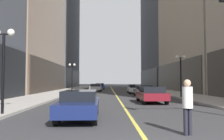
{
  "coord_description": "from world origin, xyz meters",
  "views": [
    {
      "loc": [
        -1.17,
        -4.44,
        1.77
      ],
      "look_at": [
        -0.43,
        28.11,
        3.36
      ],
      "focal_mm": 36.63,
      "sensor_mm": 36.0,
      "label": 1
    }
  ],
  "objects_px": {
    "street_lamp_left_far": "(72,71)",
    "car_white": "(134,88)",
    "car_grey": "(144,90)",
    "street_lamp_right_mid": "(181,67)",
    "car_silver": "(96,87)",
    "car_maroon": "(151,94)",
    "car_blue": "(100,86)",
    "pedestrian_in_white_shirt": "(187,102)",
    "car_navy": "(80,103)",
    "street_lamp_left_near": "(4,52)"
  },
  "relations": [
    {
      "from": "street_lamp_left_near",
      "to": "street_lamp_left_far",
      "type": "distance_m",
      "value": 22.85
    },
    {
      "from": "street_lamp_right_mid",
      "to": "car_navy",
      "type": "bearing_deg",
      "value": -126.03
    },
    {
      "from": "street_lamp_left_far",
      "to": "car_navy",
      "type": "bearing_deg",
      "value": -80.47
    },
    {
      "from": "car_silver",
      "to": "street_lamp_right_mid",
      "type": "xyz_separation_m",
      "value": [
        9.46,
        -16.54,
        2.54
      ]
    },
    {
      "from": "car_white",
      "to": "street_lamp_left_far",
      "type": "bearing_deg",
      "value": 169.41
    },
    {
      "from": "car_grey",
      "to": "street_lamp_right_mid",
      "type": "bearing_deg",
      "value": -40.61
    },
    {
      "from": "car_navy",
      "to": "car_silver",
      "type": "height_order",
      "value": "same"
    },
    {
      "from": "car_maroon",
      "to": "street_lamp_left_far",
      "type": "xyz_separation_m",
      "value": [
        -8.85,
        15.9,
        2.54
      ]
    },
    {
      "from": "pedestrian_in_white_shirt",
      "to": "street_lamp_left_near",
      "type": "distance_m",
      "value": 9.16
    },
    {
      "from": "car_blue",
      "to": "street_lamp_left_near",
      "type": "relative_size",
      "value": 0.92
    },
    {
      "from": "car_white",
      "to": "car_blue",
      "type": "height_order",
      "value": "same"
    },
    {
      "from": "car_navy",
      "to": "car_white",
      "type": "bearing_deg",
      "value": 76.43
    },
    {
      "from": "street_lamp_left_far",
      "to": "car_grey",
      "type": "bearing_deg",
      "value": -41.74
    },
    {
      "from": "car_grey",
      "to": "street_lamp_right_mid",
      "type": "xyz_separation_m",
      "value": [
        3.36,
        -2.88,
        2.54
      ]
    },
    {
      "from": "street_lamp_left_far",
      "to": "car_white",
      "type": "bearing_deg",
      "value": -10.59
    },
    {
      "from": "car_navy",
      "to": "street_lamp_right_mid",
      "type": "relative_size",
      "value": 1.08
    },
    {
      "from": "car_maroon",
      "to": "car_grey",
      "type": "height_order",
      "value": "same"
    },
    {
      "from": "pedestrian_in_white_shirt",
      "to": "street_lamp_right_mid",
      "type": "bearing_deg",
      "value": 72.58
    },
    {
      "from": "street_lamp_left_near",
      "to": "street_lamp_right_mid",
      "type": "bearing_deg",
      "value": 42.04
    },
    {
      "from": "pedestrian_in_white_shirt",
      "to": "street_lamp_left_near",
      "type": "xyz_separation_m",
      "value": [
        -7.89,
        4.11,
        2.18
      ]
    },
    {
      "from": "car_navy",
      "to": "car_silver",
      "type": "relative_size",
      "value": 1.08
    },
    {
      "from": "car_grey",
      "to": "car_blue",
      "type": "xyz_separation_m",
      "value": [
        -5.68,
        23.44,
        -0.0
      ]
    },
    {
      "from": "car_navy",
      "to": "street_lamp_left_near",
      "type": "bearing_deg",
      "value": 170.89
    },
    {
      "from": "car_white",
      "to": "car_grey",
      "type": "bearing_deg",
      "value": -87.89
    },
    {
      "from": "car_maroon",
      "to": "street_lamp_right_mid",
      "type": "bearing_deg",
      "value": 49.37
    },
    {
      "from": "car_blue",
      "to": "street_lamp_left_far",
      "type": "xyz_separation_m",
      "value": [
        -3.76,
        -15.02,
        2.54
      ]
    },
    {
      "from": "car_grey",
      "to": "car_white",
      "type": "distance_m",
      "value": 6.71
    },
    {
      "from": "car_white",
      "to": "street_lamp_right_mid",
      "type": "xyz_separation_m",
      "value": [
        3.61,
        -9.58,
        2.54
      ]
    },
    {
      "from": "car_navy",
      "to": "car_white",
      "type": "distance_m",
      "value": 22.38
    },
    {
      "from": "car_navy",
      "to": "car_blue",
      "type": "relative_size",
      "value": 1.17
    },
    {
      "from": "street_lamp_right_mid",
      "to": "street_lamp_left_far",
      "type": "bearing_deg",
      "value": 138.56
    },
    {
      "from": "car_navy",
      "to": "street_lamp_right_mid",
      "type": "distance_m",
      "value": 15.27
    },
    {
      "from": "car_maroon",
      "to": "car_silver",
      "type": "distance_m",
      "value": 21.85
    },
    {
      "from": "car_maroon",
      "to": "street_lamp_right_mid",
      "type": "relative_size",
      "value": 0.98
    },
    {
      "from": "car_maroon",
      "to": "car_silver",
      "type": "xyz_separation_m",
      "value": [
        -5.51,
        21.14,
        -0.0
      ]
    },
    {
      "from": "car_blue",
      "to": "street_lamp_left_near",
      "type": "xyz_separation_m",
      "value": [
        -3.76,
        -37.87,
        2.54
      ]
    },
    {
      "from": "street_lamp_left_near",
      "to": "street_lamp_right_mid",
      "type": "xyz_separation_m",
      "value": [
        12.8,
        11.54,
        0.0
      ]
    },
    {
      "from": "car_blue",
      "to": "street_lamp_left_near",
      "type": "distance_m",
      "value": 38.14
    },
    {
      "from": "car_maroon",
      "to": "pedestrian_in_white_shirt",
      "type": "xyz_separation_m",
      "value": [
        -0.97,
        -11.06,
        0.36
      ]
    },
    {
      "from": "car_silver",
      "to": "street_lamp_left_near",
      "type": "height_order",
      "value": "street_lamp_left_near"
    },
    {
      "from": "car_maroon",
      "to": "car_silver",
      "type": "relative_size",
      "value": 0.99
    },
    {
      "from": "car_navy",
      "to": "street_lamp_left_near",
      "type": "height_order",
      "value": "street_lamp_left_near"
    },
    {
      "from": "car_white",
      "to": "pedestrian_in_white_shirt",
      "type": "distance_m",
      "value": 25.28
    },
    {
      "from": "car_grey",
      "to": "car_maroon",
      "type": "bearing_deg",
      "value": -94.49
    },
    {
      "from": "car_grey",
      "to": "street_lamp_left_far",
      "type": "xyz_separation_m",
      "value": [
        -9.44,
        8.42,
        2.54
      ]
    },
    {
      "from": "car_white",
      "to": "street_lamp_left_near",
      "type": "height_order",
      "value": "street_lamp_left_near"
    },
    {
      "from": "car_blue",
      "to": "car_white",
      "type": "bearing_deg",
      "value": -72.01
    },
    {
      "from": "car_silver",
      "to": "car_maroon",
      "type": "bearing_deg",
      "value": -75.38
    },
    {
      "from": "car_white",
      "to": "car_navy",
      "type": "bearing_deg",
      "value": -103.57
    },
    {
      "from": "car_silver",
      "to": "car_blue",
      "type": "bearing_deg",
      "value": 87.56
    }
  ]
}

